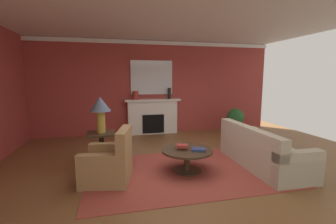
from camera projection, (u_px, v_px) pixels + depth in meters
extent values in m
plane|color=brown|center=(181.00, 169.00, 4.73)|extent=(9.81, 9.81, 0.00)
cube|color=#9E3833|center=(153.00, 88.00, 7.70)|extent=(8.15, 0.12, 3.02)
cube|color=white|center=(178.00, 15.00, 4.57)|extent=(8.15, 7.12, 0.06)
cube|color=white|center=(153.00, 43.00, 7.42)|extent=(8.15, 0.08, 0.12)
cube|color=#993D33|center=(187.00, 171.00, 4.59)|extent=(3.79, 2.37, 0.01)
cube|color=white|center=(153.00, 117.00, 7.63)|extent=(1.60, 0.25, 1.08)
cube|color=black|center=(153.00, 123.00, 7.64)|extent=(0.70, 0.26, 0.60)
cube|color=white|center=(153.00, 100.00, 7.52)|extent=(1.80, 0.35, 0.06)
cube|color=silver|center=(152.00, 78.00, 7.55)|extent=(1.36, 0.04, 1.09)
cube|color=#BCB299|center=(263.00, 156.00, 4.83)|extent=(0.92, 2.11, 0.45)
cube|color=#BCB299|center=(249.00, 137.00, 4.69)|extent=(0.22, 2.10, 0.40)
cube|color=#BCB299|center=(298.00, 169.00, 3.90)|extent=(0.90, 0.21, 0.62)
cube|color=#BCB299|center=(239.00, 140.00, 5.74)|extent=(0.90, 0.21, 0.62)
cube|color=#9E7A4C|center=(107.00, 169.00, 4.13)|extent=(0.95, 0.95, 0.44)
cube|color=#9E7A4C|center=(124.00, 143.00, 4.07)|extent=(0.33, 0.82, 0.51)
cube|color=#9E7A4C|center=(111.00, 158.00, 4.44)|extent=(0.81, 0.31, 0.60)
cube|color=#9E7A4C|center=(102.00, 172.00, 3.79)|extent=(0.81, 0.31, 0.60)
cylinder|color=#3D2D1E|center=(187.00, 150.00, 4.53)|extent=(1.00, 1.00, 0.04)
cylinder|color=#3D2D1E|center=(187.00, 161.00, 4.56)|extent=(0.12, 0.12, 0.41)
cylinder|color=#3D2D1E|center=(187.00, 171.00, 4.59)|extent=(0.56, 0.56, 0.03)
cube|color=#3D2D1E|center=(101.00, 133.00, 4.84)|extent=(0.56, 0.56, 0.04)
cube|color=#3D2D1E|center=(102.00, 150.00, 4.89)|extent=(0.10, 0.10, 0.66)
cube|color=#3D2D1E|center=(103.00, 164.00, 4.94)|extent=(0.45, 0.45, 0.04)
cylinder|color=#B28E38|center=(101.00, 122.00, 4.80)|extent=(0.18, 0.18, 0.45)
cone|color=#4C566B|center=(100.00, 104.00, 4.75)|extent=(0.44, 0.44, 0.30)
cylinder|color=black|center=(169.00, 93.00, 7.59)|extent=(0.11, 0.11, 0.36)
cylinder|color=#9E3328|center=(135.00, 95.00, 7.34)|extent=(0.19, 0.19, 0.27)
cube|color=navy|center=(199.00, 150.00, 4.42)|extent=(0.30, 0.25, 0.05)
cube|color=maroon|center=(182.00, 146.00, 4.49)|extent=(0.25, 0.21, 0.06)
cylinder|color=#A8754C|center=(235.00, 129.00, 7.70)|extent=(0.32, 0.32, 0.30)
sphere|color=#28602D|center=(235.00, 117.00, 7.64)|extent=(0.56, 0.56, 0.56)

